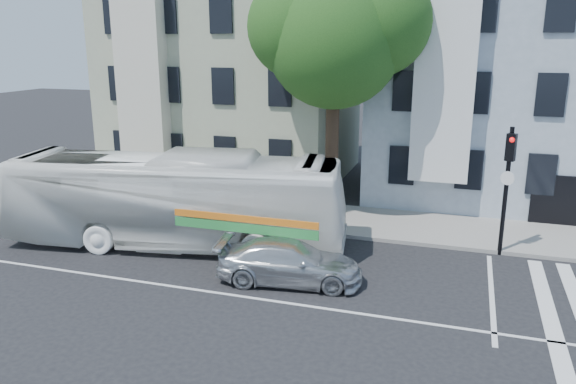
% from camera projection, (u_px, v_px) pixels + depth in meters
% --- Properties ---
extents(ground, '(120.00, 120.00, 0.00)m').
position_uv_depth(ground, '(263.00, 300.00, 16.71)').
color(ground, black).
rests_on(ground, ground).
extents(sidewalk_far, '(80.00, 4.00, 0.15)m').
position_uv_depth(sidewalk_far, '(328.00, 219.00, 24.04)').
color(sidewalk_far, gray).
rests_on(sidewalk_far, ground).
extents(building_left, '(12.00, 10.00, 11.00)m').
position_uv_depth(building_left, '(237.00, 77.00, 31.12)').
color(building_left, '#9FA489').
rests_on(building_left, ground).
extents(building_right, '(12.00, 10.00, 11.00)m').
position_uv_depth(building_right, '(506.00, 82.00, 26.98)').
color(building_right, '#8F9DAA').
rests_on(building_right, ground).
extents(street_tree, '(7.30, 5.90, 11.10)m').
position_uv_depth(street_tree, '(337.00, 31.00, 22.66)').
color(street_tree, '#2D2116').
rests_on(street_tree, ground).
extents(bus, '(5.01, 12.99, 3.53)m').
position_uv_depth(bus, '(175.00, 200.00, 20.76)').
color(bus, white).
rests_on(bus, ground).
extents(sedan, '(2.51, 4.84, 1.34)m').
position_uv_depth(sedan, '(290.00, 262.00, 17.79)').
color(sedan, silver).
rests_on(sedan, ground).
extents(hedge, '(8.51, 2.36, 0.70)m').
position_uv_depth(hedge, '(164.00, 206.00, 24.41)').
color(hedge, '#2C5B1D').
rests_on(hedge, sidewalk_far).
extents(traffic_signal, '(0.46, 0.55, 4.63)m').
position_uv_depth(traffic_signal, '(508.00, 174.00, 19.36)').
color(traffic_signal, black).
rests_on(traffic_signal, ground).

